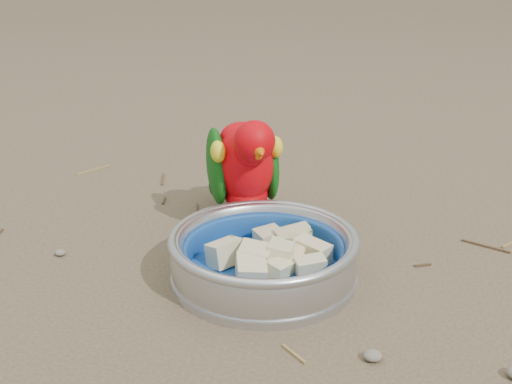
# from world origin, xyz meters

# --- Properties ---
(ground) EXTENTS (60.00, 60.00, 0.00)m
(ground) POSITION_xyz_m (0.00, 0.00, 0.00)
(ground) COLOR brown
(food_bowl) EXTENTS (0.23, 0.23, 0.02)m
(food_bowl) POSITION_xyz_m (-0.03, 0.08, 0.01)
(food_bowl) COLOR #B2B2BA
(food_bowl) RESTS_ON ground
(bowl_wall) EXTENTS (0.23, 0.23, 0.04)m
(bowl_wall) POSITION_xyz_m (-0.03, 0.08, 0.04)
(bowl_wall) COLOR #B2B2BA
(bowl_wall) RESTS_ON food_bowl
(fruit_wedges) EXTENTS (0.14, 0.14, 0.03)m
(fruit_wedges) POSITION_xyz_m (-0.03, 0.08, 0.03)
(fruit_wedges) COLOR beige
(fruit_wedges) RESTS_ON food_bowl
(lory_parrot) EXTENTS (0.17, 0.23, 0.17)m
(lory_parrot) POSITION_xyz_m (-0.07, 0.22, 0.08)
(lory_parrot) COLOR #BE0209
(lory_parrot) RESTS_ON ground
(ground_debris) EXTENTS (0.90, 0.80, 0.01)m
(ground_debris) POSITION_xyz_m (-0.03, 0.02, 0.00)
(ground_debris) COLOR olive
(ground_debris) RESTS_ON ground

